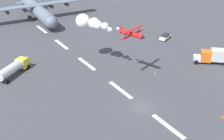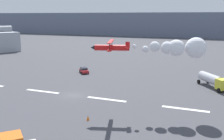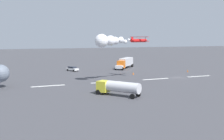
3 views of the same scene
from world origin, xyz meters
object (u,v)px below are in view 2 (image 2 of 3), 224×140
object	(u,v)px
stunt_biplane_red	(177,48)
airport_staff_sedan	(84,70)
fuel_tanker_truck	(214,80)
traffic_cone_far	(88,118)

from	to	relation	value
stunt_biplane_red	airport_staff_sedan	world-z (taller)	stunt_biplane_red
stunt_biplane_red	airport_staff_sedan	xyz separation A→B (m)	(-28.32, 20.91, -9.78)
stunt_biplane_red	fuel_tanker_truck	xyz separation A→B (m)	(5.58, 17.79, -8.85)
stunt_biplane_red	airport_staff_sedan	bearing A→B (deg)	143.55
airport_staff_sedan	traffic_cone_far	distance (m)	34.88
stunt_biplane_red	fuel_tanker_truck	size ratio (longest dim) A/B	2.05
fuel_tanker_truck	traffic_cone_far	distance (m)	32.30
fuel_tanker_truck	airport_staff_sedan	world-z (taller)	fuel_tanker_truck
airport_staff_sedan	fuel_tanker_truck	bearing A→B (deg)	-5.26
airport_staff_sedan	traffic_cone_far	bearing A→B (deg)	-61.09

